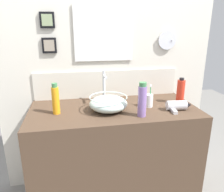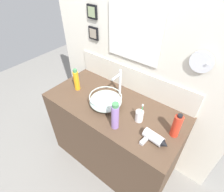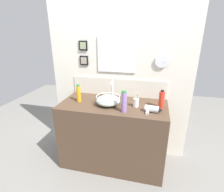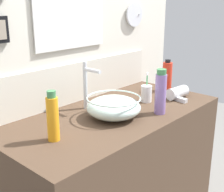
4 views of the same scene
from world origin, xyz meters
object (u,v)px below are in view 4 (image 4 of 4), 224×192
object	(u,v)px
shampoo_bottle	(53,117)
glass_bowl_sink	(114,107)
soap_dispenser	(167,76)
faucet	(87,82)
spray_bottle	(161,92)
toothbrush_cup	(146,93)
hair_drier	(179,93)

from	to	relation	value
shampoo_bottle	glass_bowl_sink	bearing A→B (deg)	-2.22
soap_dispenser	shampoo_bottle	world-z (taller)	shampoo_bottle
faucet	spray_bottle	xyz separation A→B (m)	(0.21, -0.34, -0.04)
spray_bottle	soap_dispenser	bearing A→B (deg)	28.02
shampoo_bottle	spray_bottle	bearing A→B (deg)	-15.00
toothbrush_cup	spray_bottle	world-z (taller)	spray_bottle
faucet	shampoo_bottle	xyz separation A→B (m)	(-0.38, -0.18, -0.05)
faucet	hair_drier	size ratio (longest dim) A/B	1.37
faucet	hair_drier	bearing A→B (deg)	-28.04
faucet	hair_drier	world-z (taller)	faucet
spray_bottle	shampoo_bottle	xyz separation A→B (m)	(-0.59, 0.16, -0.01)
spray_bottle	faucet	bearing A→B (deg)	122.01
toothbrush_cup	spray_bottle	bearing A→B (deg)	-123.19
glass_bowl_sink	toothbrush_cup	distance (m)	0.33
soap_dispenser	glass_bowl_sink	bearing A→B (deg)	-173.75
toothbrush_cup	spray_bottle	xyz separation A→B (m)	(-0.11, -0.17, 0.07)
glass_bowl_sink	hair_drier	world-z (taller)	glass_bowl_sink
faucet	spray_bottle	world-z (taller)	faucet
faucet	toothbrush_cup	world-z (taller)	faucet
toothbrush_cup	soap_dispenser	size ratio (longest dim) A/B	0.84
shampoo_bottle	toothbrush_cup	bearing A→B (deg)	1.15
glass_bowl_sink	shampoo_bottle	world-z (taller)	shampoo_bottle
faucet	toothbrush_cup	xyz separation A→B (m)	(0.33, -0.17, -0.10)
faucet	shampoo_bottle	bearing A→B (deg)	-154.20
faucet	spray_bottle	size ratio (longest dim) A/B	1.09
hair_drier	toothbrush_cup	bearing A→B (deg)	150.79
toothbrush_cup	hair_drier	bearing A→B (deg)	-29.21
spray_bottle	soap_dispenser	distance (m)	0.45
hair_drier	shampoo_bottle	distance (m)	0.91
glass_bowl_sink	soap_dispenser	bearing A→B (deg)	6.25
hair_drier	shampoo_bottle	xyz separation A→B (m)	(-0.90, 0.10, 0.07)
spray_bottle	shampoo_bottle	bearing A→B (deg)	165.00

